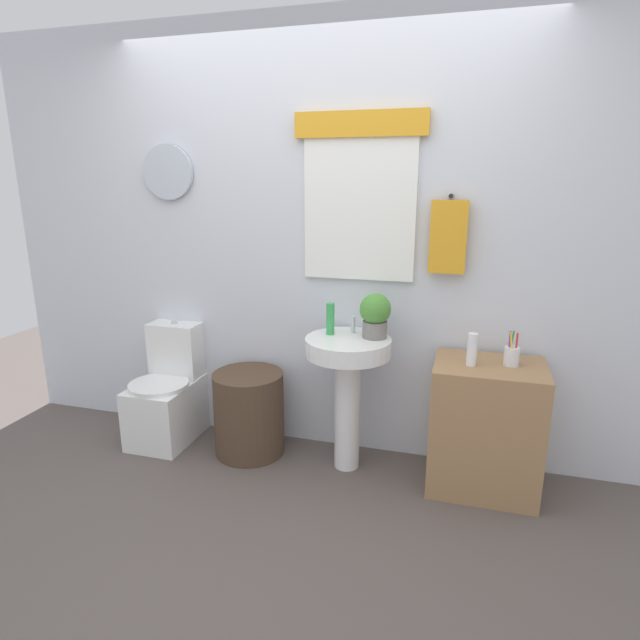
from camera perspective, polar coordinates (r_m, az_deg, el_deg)
name	(u,v)px	position (r m, az deg, el deg)	size (l,w,h in m)	color
ground_plane	(257,549)	(2.72, -6.90, -23.48)	(8.00, 8.00, 0.00)	#564C47
back_wall	(324,243)	(3.23, 0.42, 8.31)	(4.40, 0.18, 2.60)	silver
toilet	(168,396)	(3.66, -16.13, -7.92)	(0.38, 0.51, 0.78)	white
laundry_hamper	(249,413)	(3.38, -7.72, -9.97)	(0.44, 0.44, 0.53)	#4C3828
pedestal_sink	(348,373)	(3.06, 3.04, -5.76)	(0.49, 0.49, 0.81)	white
faucet	(353,324)	(3.09, 3.61, -0.48)	(0.03, 0.03, 0.10)	silver
wooden_cabinet	(485,427)	(3.09, 17.48, -11.01)	(0.58, 0.44, 0.73)	#9E754C
soap_bottle	(330,319)	(3.04, 1.13, 0.13)	(0.05, 0.05, 0.19)	green
potted_plant	(375,314)	(2.99, 6.01, 0.64)	(0.18, 0.18, 0.26)	slate
lotion_bottle	(472,349)	(2.88, 16.17, -3.09)	(0.05, 0.05, 0.18)	white
toothbrush_cup	(512,355)	(2.96, 20.08, -3.63)	(0.08, 0.08, 0.19)	silver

